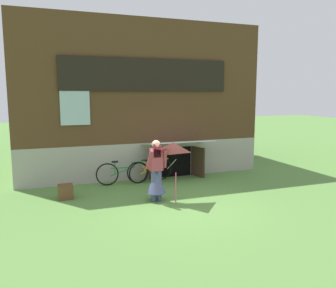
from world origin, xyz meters
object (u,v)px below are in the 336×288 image
object	(u,v)px
bicycle_yellow	(151,170)
wooden_crate	(66,192)
person	(156,176)
bicycle_green	(123,173)
kite	(174,158)

from	to	relation	value
bicycle_yellow	wooden_crate	distance (m)	3.01
person	bicycle_green	xyz separation A→B (m)	(-0.47, 2.03, -0.33)
kite	bicycle_green	distance (m)	2.85
person	wooden_crate	xyz separation A→B (m)	(-2.32, 1.06, -0.51)
person	wooden_crate	bearing A→B (deg)	165.49
person	wooden_crate	world-z (taller)	person
person	bicycle_yellow	size ratio (longest dim) A/B	1.04
kite	bicycle_yellow	bearing A→B (deg)	85.19
kite	bicycle_yellow	distance (m)	2.83
bicycle_yellow	bicycle_green	size ratio (longest dim) A/B	0.94
bicycle_yellow	bicycle_green	xyz separation A→B (m)	(-0.98, -0.07, 0.01)
bicycle_yellow	bicycle_green	world-z (taller)	bicycle_green
person	bicycle_yellow	distance (m)	2.19
bicycle_green	wooden_crate	world-z (taller)	bicycle_green
bicycle_yellow	bicycle_green	bearing A→B (deg)	170.68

